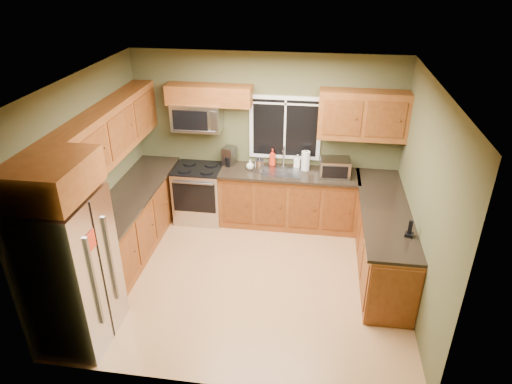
% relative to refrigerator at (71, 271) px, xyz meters
% --- Properties ---
extents(floor, '(4.20, 4.20, 0.00)m').
position_rel_refrigerator_xyz_m(floor, '(1.74, 1.30, -0.90)').
color(floor, '#AB7A4B').
rests_on(floor, ground).
extents(ceiling, '(4.20, 4.20, 0.00)m').
position_rel_refrigerator_xyz_m(ceiling, '(1.74, 1.30, 1.80)').
color(ceiling, white).
rests_on(ceiling, back_wall).
extents(back_wall, '(4.20, 0.00, 4.20)m').
position_rel_refrigerator_xyz_m(back_wall, '(1.74, 3.10, 0.45)').
color(back_wall, '#4C4D2D').
rests_on(back_wall, ground).
extents(front_wall, '(4.20, 0.00, 4.20)m').
position_rel_refrigerator_xyz_m(front_wall, '(1.74, -0.50, 0.45)').
color(front_wall, '#4C4D2D').
rests_on(front_wall, ground).
extents(left_wall, '(0.00, 3.60, 3.60)m').
position_rel_refrigerator_xyz_m(left_wall, '(-0.36, 1.30, 0.45)').
color(left_wall, '#4C4D2D').
rests_on(left_wall, ground).
extents(right_wall, '(0.00, 3.60, 3.60)m').
position_rel_refrigerator_xyz_m(right_wall, '(3.84, 1.30, 0.45)').
color(right_wall, '#4C4D2D').
rests_on(right_wall, ground).
extents(window, '(1.12, 0.03, 1.02)m').
position_rel_refrigerator_xyz_m(window, '(2.04, 3.08, 0.65)').
color(window, white).
rests_on(window, back_wall).
extents(base_cabinets_left, '(0.60, 2.65, 0.90)m').
position_rel_refrigerator_xyz_m(base_cabinets_left, '(-0.06, 1.78, -0.45)').
color(base_cabinets_left, brown).
rests_on(base_cabinets_left, ground).
extents(countertop_left, '(0.65, 2.65, 0.04)m').
position_rel_refrigerator_xyz_m(countertop_left, '(-0.04, 1.78, 0.02)').
color(countertop_left, black).
rests_on(countertop_left, base_cabinets_left).
extents(base_cabinets_back, '(2.17, 0.60, 0.90)m').
position_rel_refrigerator_xyz_m(base_cabinets_back, '(2.15, 2.80, -0.45)').
color(base_cabinets_back, brown).
rests_on(base_cabinets_back, ground).
extents(countertop_back, '(2.17, 0.65, 0.04)m').
position_rel_refrigerator_xyz_m(countertop_back, '(2.15, 2.78, 0.02)').
color(countertop_back, black).
rests_on(countertop_back, base_cabinets_back).
extents(base_cabinets_peninsula, '(0.60, 2.52, 0.90)m').
position_rel_refrigerator_xyz_m(base_cabinets_peninsula, '(3.54, 1.84, -0.45)').
color(base_cabinets_peninsula, brown).
rests_on(base_cabinets_peninsula, ground).
extents(countertop_peninsula, '(0.65, 2.50, 0.04)m').
position_rel_refrigerator_xyz_m(countertop_peninsula, '(3.51, 1.85, 0.02)').
color(countertop_peninsula, black).
rests_on(countertop_peninsula, base_cabinets_peninsula).
extents(upper_cabinets_left, '(0.33, 2.65, 0.72)m').
position_rel_refrigerator_xyz_m(upper_cabinets_left, '(-0.20, 1.78, 0.96)').
color(upper_cabinets_left, brown).
rests_on(upper_cabinets_left, left_wall).
extents(upper_cabinets_back_left, '(1.30, 0.33, 0.30)m').
position_rel_refrigerator_xyz_m(upper_cabinets_back_left, '(0.89, 2.94, 1.17)').
color(upper_cabinets_back_left, brown).
rests_on(upper_cabinets_back_left, back_wall).
extents(upper_cabinets_back_right, '(1.30, 0.33, 0.72)m').
position_rel_refrigerator_xyz_m(upper_cabinets_back_right, '(3.19, 2.94, 0.96)').
color(upper_cabinets_back_right, brown).
rests_on(upper_cabinets_back_right, back_wall).
extents(upper_cabinet_over_fridge, '(0.72, 0.90, 0.38)m').
position_rel_refrigerator_xyz_m(upper_cabinet_over_fridge, '(-0.00, 0.00, 1.13)').
color(upper_cabinet_over_fridge, brown).
rests_on(upper_cabinet_over_fridge, left_wall).
extents(refrigerator, '(0.74, 0.90, 1.80)m').
position_rel_refrigerator_xyz_m(refrigerator, '(0.00, 0.00, 0.00)').
color(refrigerator, '#B7B7BC').
rests_on(refrigerator, ground).
extents(range, '(0.76, 0.69, 0.94)m').
position_rel_refrigerator_xyz_m(range, '(0.69, 2.77, -0.43)').
color(range, '#B7B7BC').
rests_on(range, ground).
extents(microwave, '(0.76, 0.41, 0.42)m').
position_rel_refrigerator_xyz_m(microwave, '(0.69, 2.91, 0.83)').
color(microwave, '#B7B7BC').
rests_on(microwave, back_wall).
extents(sink, '(0.60, 0.42, 0.36)m').
position_rel_refrigerator_xyz_m(sink, '(2.04, 2.79, 0.05)').
color(sink, slate).
rests_on(sink, countertop_back).
extents(toaster_oven, '(0.47, 0.37, 0.28)m').
position_rel_refrigerator_xyz_m(toaster_oven, '(2.84, 2.74, 0.18)').
color(toaster_oven, '#B7B7BC').
rests_on(toaster_oven, countertop_back).
extents(coffee_maker, '(0.23, 0.27, 0.29)m').
position_rel_refrigerator_xyz_m(coffee_maker, '(1.17, 2.94, 0.18)').
color(coffee_maker, slate).
rests_on(coffee_maker, countertop_back).
extents(kettle, '(0.15, 0.15, 0.25)m').
position_rel_refrigerator_xyz_m(kettle, '(1.69, 2.72, 0.16)').
color(kettle, '#B7B7BC').
rests_on(kettle, countertop_back).
extents(paper_towel_roll, '(0.14, 0.14, 0.34)m').
position_rel_refrigerator_xyz_m(paper_towel_roll, '(2.39, 2.91, 0.19)').
color(paper_towel_roll, white).
rests_on(paper_towel_roll, countertop_back).
extents(soap_bottle_a, '(0.13, 0.14, 0.28)m').
position_rel_refrigerator_xyz_m(soap_bottle_a, '(1.86, 3.00, 0.18)').
color(soap_bottle_a, red).
rests_on(soap_bottle_a, countertop_back).
extents(soap_bottle_b, '(0.11, 0.11, 0.21)m').
position_rel_refrigerator_xyz_m(soap_bottle_b, '(2.26, 3.00, 0.14)').
color(soap_bottle_b, white).
rests_on(soap_bottle_b, countertop_back).
extents(soap_bottle_c, '(0.13, 0.13, 0.16)m').
position_rel_refrigerator_xyz_m(soap_bottle_c, '(1.53, 2.80, 0.12)').
color(soap_bottle_c, white).
rests_on(soap_bottle_c, countertop_back).
extents(cordless_phone, '(0.12, 0.12, 0.21)m').
position_rel_refrigerator_xyz_m(cordless_phone, '(3.72, 1.18, 0.10)').
color(cordless_phone, black).
rests_on(cordless_phone, countertop_peninsula).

